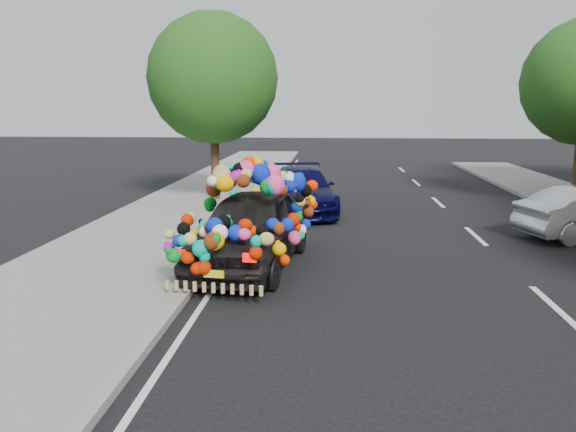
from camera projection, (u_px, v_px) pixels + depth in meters
name	position (u px, v px, depth m)	size (l,w,h in m)	color
ground	(327.00, 301.00, 9.18)	(100.00, 100.00, 0.00)	black
sidewalk	(73.00, 291.00, 9.50)	(4.00, 60.00, 0.12)	gray
kerb	(186.00, 294.00, 9.35)	(0.15, 60.00, 0.13)	gray
lane_markings	(554.00, 307.00, 8.91)	(6.00, 50.00, 0.01)	silver
tree_near_sidewalk	(213.00, 79.00, 18.00)	(4.20, 4.20, 6.13)	#332114
plush_art_car	(250.00, 212.00, 11.05)	(2.69, 4.82, 2.14)	black
navy_sedan	(302.00, 190.00, 16.96)	(1.86, 4.57, 1.33)	black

